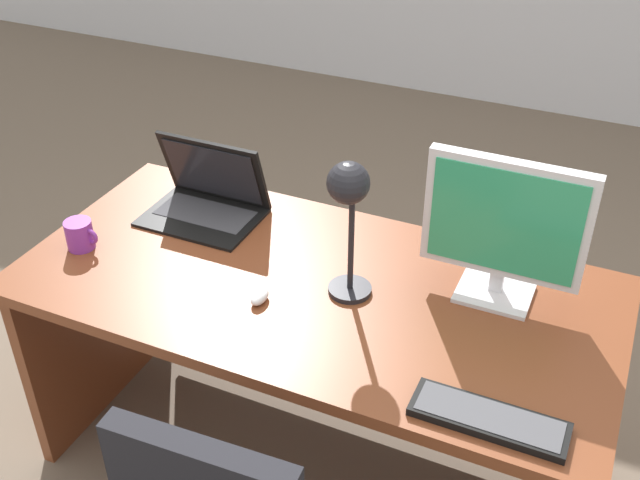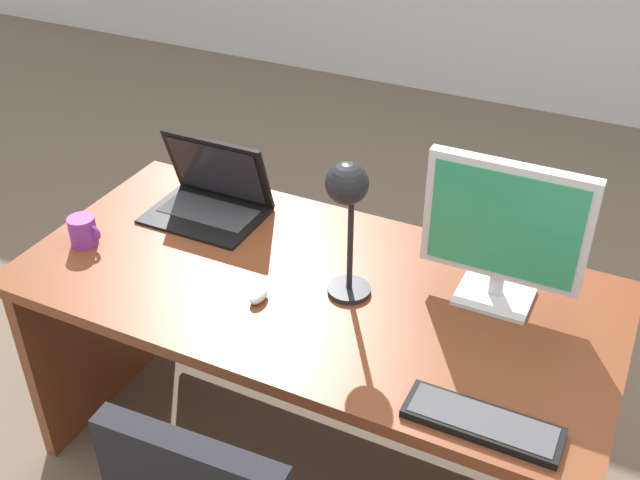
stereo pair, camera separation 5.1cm
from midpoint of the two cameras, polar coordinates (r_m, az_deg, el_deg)
ground at (r=3.74m, az=10.23°, el=-0.05°), size 12.00×12.00×0.00m
desk at (r=2.31m, az=0.74°, el=-6.89°), size 1.68×0.81×0.76m
monitor at (r=2.01m, az=14.36°, el=0.89°), size 0.43×0.16×0.41m
laptop at (r=2.45m, az=-7.45°, el=3.78°), size 0.36×0.26×0.25m
keyboard at (r=1.78m, az=12.87°, el=-13.16°), size 0.35×0.11×0.02m
mouse at (r=2.07m, az=-3.92°, el=-4.18°), size 0.04×0.07×0.03m
desk_lamp at (r=1.92m, az=2.84°, el=2.87°), size 0.12×0.14×0.41m
coffee_mug at (r=2.37m, az=-16.69°, el=0.65°), size 0.11×0.08×0.09m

